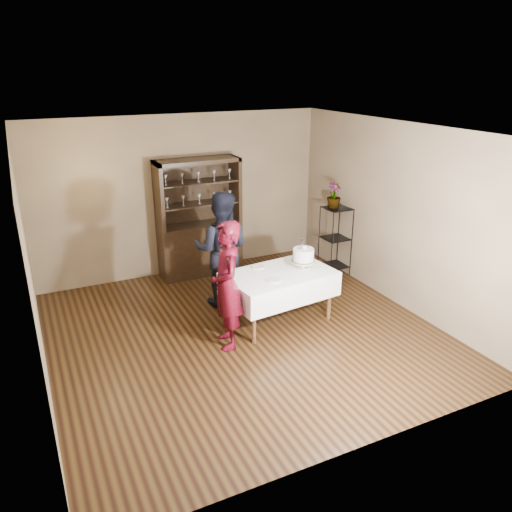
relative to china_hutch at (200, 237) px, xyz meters
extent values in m
plane|color=black|center=(-0.20, -2.25, -0.66)|extent=(5.00, 5.00, 0.00)
plane|color=silver|center=(-0.20, -2.25, 2.04)|extent=(5.00, 5.00, 0.00)
cube|color=brown|center=(-0.20, 0.25, 0.69)|extent=(5.00, 0.02, 2.70)
cube|color=brown|center=(-2.70, -2.25, 0.69)|extent=(0.02, 5.00, 2.70)
cube|color=brown|center=(2.30, -2.25, 0.69)|extent=(0.02, 5.00, 2.70)
cube|color=black|center=(0.00, -0.01, -0.21)|extent=(1.40, 0.48, 0.90)
cube|color=black|center=(0.00, 0.21, 0.79)|extent=(1.40, 0.03, 1.10)
cube|color=black|center=(0.00, -0.01, 1.31)|extent=(1.40, 0.48, 0.06)
cube|color=black|center=(0.00, -0.01, 0.59)|extent=(1.28, 0.42, 0.02)
cube|color=black|center=(0.00, -0.01, 0.96)|extent=(1.28, 0.42, 0.02)
cylinder|color=black|center=(1.88, -1.25, -0.06)|extent=(0.02, 0.02, 1.20)
cylinder|color=black|center=(2.28, -1.25, -0.06)|extent=(0.02, 0.02, 1.20)
cylinder|color=black|center=(1.88, -0.85, -0.06)|extent=(0.02, 0.02, 1.20)
cylinder|color=black|center=(2.28, -0.85, -0.06)|extent=(0.02, 0.02, 1.20)
cube|color=black|center=(2.08, -1.05, -0.51)|extent=(0.40, 0.40, 0.02)
cube|color=black|center=(2.08, -1.05, -0.01)|extent=(0.40, 0.40, 0.01)
cube|color=black|center=(2.08, -1.05, 0.52)|extent=(0.40, 0.40, 0.02)
cube|color=white|center=(0.40, -2.16, -0.10)|extent=(1.57, 1.07, 0.34)
cylinder|color=#4F311D|center=(-0.19, -2.57, -0.31)|extent=(0.06, 0.06, 0.70)
cylinder|color=#4F311D|center=(1.06, -2.43, -0.31)|extent=(0.06, 0.06, 0.70)
cylinder|color=#4F311D|center=(-0.27, -1.88, -0.31)|extent=(0.06, 0.06, 0.70)
cylinder|color=#4F311D|center=(0.99, -1.74, -0.31)|extent=(0.06, 0.06, 0.70)
imported|color=#360410|center=(-0.51, -2.45, 0.18)|extent=(0.51, 0.68, 1.68)
imported|color=black|center=(-0.11, -1.29, 0.21)|extent=(1.06, 0.99, 1.75)
cylinder|color=white|center=(0.78, -2.15, 0.08)|extent=(0.18, 0.18, 0.01)
cylinder|color=white|center=(0.78, -2.15, 0.12)|extent=(0.05, 0.05, 0.09)
cylinder|color=white|center=(0.78, -2.15, 0.17)|extent=(0.33, 0.33, 0.01)
cylinder|color=#406430|center=(0.78, -2.15, 0.19)|extent=(0.32, 0.32, 0.02)
cylinder|color=white|center=(0.78, -2.15, 0.27)|extent=(0.32, 0.32, 0.18)
sphere|color=#5E78CB|center=(0.81, -2.15, 0.38)|extent=(0.02, 0.02, 0.02)
cube|color=silver|center=(0.74, -2.17, 0.43)|extent=(0.02, 0.02, 0.13)
cube|color=black|center=(0.74, -2.17, 0.51)|extent=(0.02, 0.02, 0.05)
cylinder|color=white|center=(0.21, -2.36, 0.08)|extent=(0.24, 0.24, 0.01)
cylinder|color=white|center=(0.21, -1.85, 0.08)|extent=(0.24, 0.24, 0.01)
imported|color=#406430|center=(2.03, -1.00, 0.73)|extent=(0.25, 0.25, 0.42)
camera|label=1|loc=(-2.65, -7.74, 2.76)|focal=35.00mm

